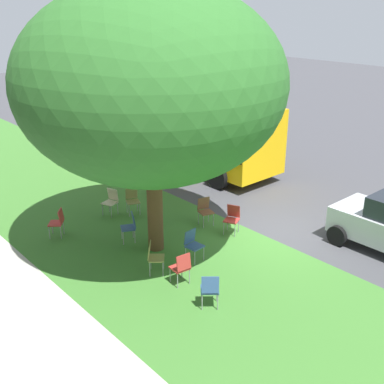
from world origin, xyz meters
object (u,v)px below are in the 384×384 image
Objects in this scene: chair_0 at (205,209)px; chair_3 at (111,200)px; chair_4 at (132,199)px; chair_6 at (130,225)px; chair_1 at (58,221)px; chair_5 at (210,288)px; chair_7 at (193,243)px; street_tree at (151,84)px; chair_2 at (181,266)px; chair_9 at (232,217)px; school_bus at (175,120)px; chair_8 at (154,256)px.

chair_3 is at bearing 34.75° from chair_0.
chair_6 is (-1.61, 1.21, 0.00)m from chair_4.
chair_5 is (-5.64, -0.91, 0.00)m from chair_1.
chair_6 is 1.00× the size of chair_7.
chair_1 and chair_7 have the same top height.
street_tree is 4.34m from chair_7.
chair_0 and chair_1 have the same top height.
chair_1 is 2.10m from chair_3.
chair_0 and chair_5 have the same top height.
chair_1 is at bearing 13.26° from chair_2.
street_tree reaches higher than chair_9.
chair_5 is (-3.11, 0.83, -4.16)m from street_tree.
school_bus is (3.67, -7.63, 1.24)m from chair_1.
chair_8 is at bearing 95.23° from chair_9.
chair_4 and chair_8 have the same top height.
chair_0 is 1.00× the size of chair_3.
chair_8 is 0.08× the size of school_bus.
chair_5 is (-1.18, 0.15, 0.00)m from chair_2.
chair_2 is at bearing 167.96° from chair_3.
chair_4 is 1.00× the size of chair_7.
chair_0 and chair_9 have the same top height.
street_tree is at bearing 72.53° from chair_9.
chair_1 is (2.54, 1.73, -4.16)m from street_tree.
chair_7 is (0.73, -1.03, 0.00)m from chair_2.
chair_6 is 8.27m from school_bus.
chair_2 is 1.00× the size of chair_3.
chair_7 is at bearing 143.15° from school_bus.
chair_7 and chair_9 have the same top height.
chair_2 is 1.00× the size of chair_8.
chair_9 is (0.30, -3.23, 0.00)m from chair_8.
chair_8 and chair_9 have the same top height.
chair_2 is 1.00× the size of chair_6.
chair_1 is (2.29, 3.88, 0.00)m from chair_0.
street_tree is at bearing -19.51° from chair_2.
chair_9 is at bearing 153.05° from school_bus.
school_bus is (7.40, -5.55, 1.24)m from chair_7.
street_tree is 4.69m from chair_0.
chair_6 is (3.96, -0.54, 0.00)m from chair_5.
chair_0 is at bearing -151.07° from chair_4.
chair_0 is 1.00× the size of chair_2.
chair_9 is at bearing -121.14° from chair_6.
chair_2 and chair_7 have the same top height.
chair_1 is 1.00× the size of chair_7.
chair_1 is 1.00× the size of chair_4.
chair_0 is 3.18m from chair_3.
chair_4 is 1.00× the size of chair_9.
chair_8 is (-1.04, 0.87, -4.16)m from street_tree.
chair_7 is at bearing -179.84° from chair_3.
street_tree is 8.22× the size of chair_6.
chair_8 is (2.07, 0.04, 0.00)m from chair_5.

